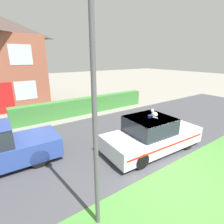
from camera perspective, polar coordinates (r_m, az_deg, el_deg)
The scene contains 7 objects.
ground_plane at distance 6.02m, azimuth 20.33°, elevation -21.74°, with size 80.00×80.00×0.00m, color gray.
road_strip at distance 8.36m, azimuth -1.91°, elevation -8.69°, with size 28.00×6.07×0.01m, color #424247.
lawn_verge at distance 5.87m, azimuth 23.60°, elevation -23.27°, with size 28.00×2.42×0.01m, color #478438.
garden_hedge at distance 12.03m, azimuth -8.51°, elevation 2.14°, with size 9.26×0.56×1.08m, color #3D7F38.
police_car at distance 7.36m, azimuth 12.84°, elevation -7.33°, with size 4.22×1.95×1.52m.
cat at distance 6.77m, azimuth 13.56°, elevation -0.56°, with size 0.22×0.36×0.31m.
street_lamp at distance 3.27m, azimuth -5.81°, elevation 2.63°, with size 0.24×0.24×4.85m.
Camera 1 is at (-4.07, -2.43, 3.71)m, focal length 28.00 mm.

